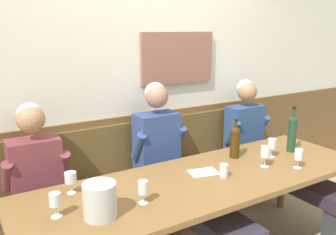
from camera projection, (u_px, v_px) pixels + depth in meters
The scene contains 18 objects.
room_wall_back at pixel (140, 68), 3.18m from camera, with size 6.80×0.12×2.80m.
wood_wainscot_panel at pixel (144, 165), 3.35m from camera, with size 6.80×0.03×1.00m, color brown.
wall_bench at pixel (155, 195), 3.23m from camera, with size 2.93×0.42×0.94m.
dining_table at pixel (205, 186), 2.54m from camera, with size 2.63×0.84×0.72m.
person_left_seat at pixel (49, 208), 2.32m from camera, with size 0.47×1.31×1.25m.
person_right_seat at pixel (178, 172), 2.84m from camera, with size 0.47×1.31×1.31m.
person_center_left_seat at pixel (272, 153), 3.35m from camera, with size 0.48×1.30×1.26m.
ice_bucket at pixel (100, 200), 1.97m from camera, with size 0.19×0.19×0.20m, color #BDBEBF.
wine_bottle_clear_water at pixel (235, 141), 2.89m from camera, with size 0.08×0.08×0.33m.
wine_bottle_green_tall at pixel (292, 132), 3.02m from camera, with size 0.07×0.07×0.39m.
wine_glass_mid_right at pixel (143, 189), 2.13m from camera, with size 0.06×0.06×0.14m.
wine_glass_right_end at pixel (265, 153), 2.70m from camera, with size 0.07×0.07×0.16m.
wine_glass_near_bucket at pixel (71, 178), 2.26m from camera, with size 0.08×0.08×0.14m.
wine_glass_center_rear at pixel (272, 144), 2.90m from camera, with size 0.07×0.07×0.16m.
wine_glass_center_front at pixel (55, 201), 1.97m from camera, with size 0.07×0.07×0.14m.
wine_glass_mid_left at pixel (299, 155), 2.68m from camera, with size 0.06×0.06×0.15m.
water_tumbler_center at pixel (224, 171), 2.52m from camera, with size 0.06×0.06×0.10m, color silver.
tasting_sheet_left_guest at pixel (204, 172), 2.61m from camera, with size 0.21×0.15×0.00m, color white.
Camera 1 is at (-1.45, -1.76, 1.74)m, focal length 38.10 mm.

